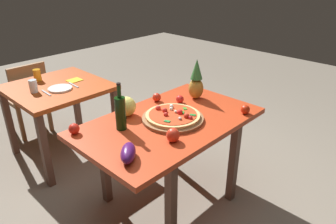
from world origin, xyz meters
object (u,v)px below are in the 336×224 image
(pineapple_left, at_px, (196,81))
(fork_utensil, at_px, (46,93))
(eggplant, at_px, (128,153))
(melon, at_px, (126,106))
(tomato_beside_pepper, at_px, (180,99))
(pizza, at_px, (173,115))
(wine_bottle, at_px, (121,112))
(drinking_glass_juice, at_px, (37,75))
(background_table, at_px, (59,97))
(knife_utensil, at_px, (74,85))
(dining_chair, at_px, (28,95))
(drinking_glass_water, at_px, (33,86))
(napkin_folded, at_px, (74,80))
(tomato_near_board, at_px, (157,97))
(display_table, at_px, (169,130))
(bell_pepper, at_px, (173,135))
(tomato_by_bottle, at_px, (74,129))
(pizza_board, at_px, (173,118))
(dinner_plate, at_px, (60,88))
(tomato_at_corner, at_px, (245,109))

(pineapple_left, height_order, fork_utensil, pineapple_left)
(pineapple_left, distance_m, eggplant, 1.06)
(melon, xyz_separation_m, tomato_beside_pepper, (0.46, -0.14, -0.04))
(pizza, distance_m, fork_utensil, 1.26)
(wine_bottle, relative_size, tomato_beside_pepper, 5.14)
(pizza, distance_m, drinking_glass_juice, 1.60)
(background_table, xyz_separation_m, knife_utensil, (0.11, -0.11, 0.12))
(drinking_glass_juice, bearing_deg, knife_utensil, -65.35)
(pizza, relative_size, fork_utensil, 2.27)
(dining_chair, height_order, tomato_beside_pepper, dining_chair)
(pizza, height_order, wine_bottle, wine_bottle)
(drinking_glass_juice, bearing_deg, background_table, -77.43)
(eggplant, distance_m, drinking_glass_water, 1.46)
(napkin_folded, bearing_deg, tomato_near_board, -77.68)
(display_table, xyz_separation_m, knife_utensil, (-0.11, 1.17, 0.09))
(drinking_glass_juice, xyz_separation_m, knife_utensil, (0.17, -0.38, -0.05))
(napkin_folded, bearing_deg, wine_bottle, -104.92)
(pineapple_left, distance_m, tomato_near_board, 0.36)
(drinking_glass_juice, bearing_deg, dining_chair, 88.18)
(wine_bottle, relative_size, bell_pepper, 3.49)
(tomato_by_bottle, bearing_deg, knife_utensil, 59.61)
(tomato_near_board, bearing_deg, pizza, -115.44)
(dining_chair, xyz_separation_m, drinking_glass_juice, (-0.01, -0.39, 0.33))
(drinking_glass_juice, bearing_deg, pizza_board, -79.14)
(eggplant, bearing_deg, pizza, 16.17)
(pineapple_left, bearing_deg, wine_bottle, 178.30)
(dinner_plate, height_order, knife_utensil, dinner_plate)
(pizza_board, height_order, bell_pepper, bell_pepper)
(pineapple_left, relative_size, bell_pepper, 3.54)
(wine_bottle, distance_m, bell_pepper, 0.41)
(tomato_near_board, relative_size, fork_utensil, 0.40)
(pizza, relative_size, tomato_by_bottle, 5.42)
(display_table, distance_m, pizza, 0.13)
(pizza, height_order, tomato_at_corner, pizza)
(eggplant, xyz_separation_m, tomato_by_bottle, (-0.06, 0.51, -0.01))
(pizza_board, relative_size, tomato_by_bottle, 6.13)
(dining_chair, distance_m, pizza_board, 2.01)
(pizza_board, bearing_deg, dining_chair, 98.36)
(drinking_glass_water, relative_size, knife_utensil, 0.65)
(tomato_beside_pepper, relative_size, dinner_plate, 0.31)
(wine_bottle, xyz_separation_m, napkin_folded, (0.30, 1.14, -0.13))
(background_table, height_order, drinking_glass_juice, drinking_glass_juice)
(pizza_board, distance_m, drinking_glass_juice, 1.60)
(wine_bottle, bearing_deg, tomato_at_corner, -31.30)
(display_table, xyz_separation_m, drinking_glass_water, (-0.45, 1.28, 0.15))
(tomato_near_board, bearing_deg, wine_bottle, -161.66)
(tomato_by_bottle, distance_m, drinking_glass_water, 0.96)
(wine_bottle, distance_m, napkin_folded, 1.19)
(bell_pepper, xyz_separation_m, tomato_at_corner, (0.70, -0.12, -0.01))
(drinking_glass_water, height_order, napkin_folded, drinking_glass_water)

